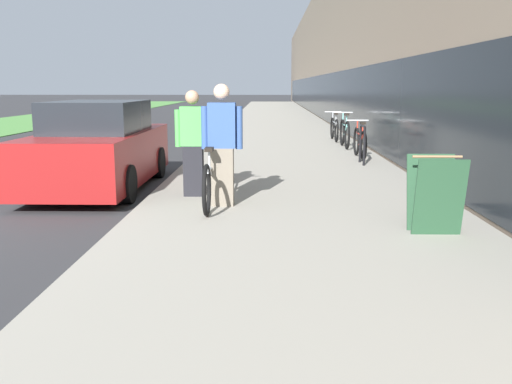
# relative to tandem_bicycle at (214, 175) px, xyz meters

# --- Properties ---
(sidewalk_slab) EXTENTS (4.57, 70.00, 0.12)m
(sidewalk_slab) POSITION_rel_tandem_bicycle_xyz_m (1.23, 19.00, -0.43)
(sidewalk_slab) COLOR gray
(sidewalk_slab) RESTS_ON ground
(storefront_facade) EXTENTS (10.01, 70.00, 7.30)m
(storefront_facade) POSITION_rel_tandem_bicycle_xyz_m (8.55, 27.00, 3.16)
(storefront_facade) COLOR gray
(storefront_facade) RESTS_ON ground
(lawn_strip) EXTENTS (5.54, 70.00, 0.03)m
(lawn_strip) POSITION_rel_tandem_bicycle_xyz_m (-11.42, 23.00, -0.47)
(lawn_strip) COLOR #518E42
(lawn_strip) RESTS_ON ground
(tandem_bicycle) EXTENTS (0.52, 2.85, 0.86)m
(tandem_bicycle) POSITION_rel_tandem_bicycle_xyz_m (0.00, 0.00, 0.00)
(tandem_bicycle) COLOR black
(tandem_bicycle) RESTS_ON sidewalk_slab
(person_rider) EXTENTS (0.58, 0.23, 1.70)m
(person_rider) POSITION_rel_tandem_bicycle_xyz_m (0.15, -0.37, 0.48)
(person_rider) COLOR #756B5B
(person_rider) RESTS_ON sidewalk_slab
(person_bystander) EXTENTS (0.55, 0.21, 1.61)m
(person_bystander) POSITION_rel_tandem_bicycle_xyz_m (-0.35, 0.33, 0.44)
(person_bystander) COLOR black
(person_bystander) RESTS_ON sidewalk_slab
(bike_rack_hoop) EXTENTS (0.05, 0.60, 0.84)m
(bike_rack_hoop) POSITION_rel_tandem_bicycle_xyz_m (2.84, 4.04, 0.14)
(bike_rack_hoop) COLOR black
(bike_rack_hoop) RESTS_ON sidewalk_slab
(cruiser_bike_nearest) EXTENTS (0.52, 1.74, 0.87)m
(cruiser_bike_nearest) POSITION_rel_tandem_bicycle_xyz_m (2.95, 5.05, -0.00)
(cruiser_bike_nearest) COLOR black
(cruiser_bike_nearest) RESTS_ON sidewalk_slab
(cruiser_bike_middle) EXTENTS (0.52, 1.76, 0.95)m
(cruiser_bike_middle) POSITION_rel_tandem_bicycle_xyz_m (2.90, 7.41, 0.03)
(cruiser_bike_middle) COLOR black
(cruiser_bike_middle) RESTS_ON sidewalk_slab
(cruiser_bike_farthest) EXTENTS (0.52, 1.84, 0.88)m
(cruiser_bike_farthest) POSITION_rel_tandem_bicycle_xyz_m (2.85, 9.43, 0.00)
(cruiser_bike_farthest) COLOR black
(cruiser_bike_farthest) RESTS_ON sidewalk_slab
(sandwich_board_sign) EXTENTS (0.56, 0.56, 0.90)m
(sandwich_board_sign) POSITION_rel_tandem_bicycle_xyz_m (2.72, -1.86, 0.08)
(sandwich_board_sign) COLOR #23472D
(sandwich_board_sign) RESTS_ON sidewalk_slab
(parked_sedan_curbside) EXTENTS (1.75, 4.21, 1.53)m
(parked_sedan_curbside) POSITION_rel_tandem_bicycle_xyz_m (-2.16, 1.55, 0.22)
(parked_sedan_curbside) COLOR maroon
(parked_sedan_curbside) RESTS_ON ground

